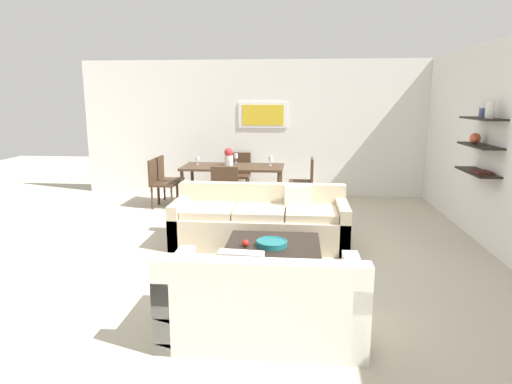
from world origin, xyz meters
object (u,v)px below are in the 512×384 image
object	(u,v)px
dining_table	(233,170)
wine_glass_head	(236,156)
sofa_beige	(261,223)
dining_chair_left_far	(166,176)
decorative_bowl	(272,243)
dining_chair_head	(239,172)
dining_chair_left_near	(159,180)
coffee_table	(273,260)
centerpiece_vase	(229,156)
loveseat_white	(263,302)
wine_glass_foot	(230,163)
dining_chair_right_far	(305,178)
wine_glass_left_far	(197,159)
dining_chair_foot	(226,188)
apple_on_coffee_table	(246,243)
wine_glass_right_far	(271,159)

from	to	relation	value
dining_table	wine_glass_head	xyz separation A→B (m)	(-0.00, 0.38, 0.20)
sofa_beige	dining_chair_left_far	xyz separation A→B (m)	(-2.00, 2.31, 0.21)
decorative_bowl	dining_chair_head	distance (m)	4.27
dining_table	dining_chair_left_near	world-z (taller)	dining_chair_left_near
coffee_table	dining_chair_head	bearing A→B (deg)	102.56
dining_chair_left_far	centerpiece_vase	world-z (taller)	centerpiece_vase
decorative_bowl	dining_chair_left_far	distance (m)	4.17
loveseat_white	wine_glass_foot	size ratio (longest dim) A/B	10.39
dining_chair_right_far	dining_chair_left_near	bearing A→B (deg)	-171.43
decorative_bowl	wine_glass_left_far	distance (m)	3.81
wine_glass_left_far	dining_chair_foot	bearing A→B (deg)	-54.70
apple_on_coffee_table	decorative_bowl	bearing A→B (deg)	8.57
wine_glass_foot	wine_glass_left_far	bearing A→B (deg)	144.09
coffee_table	decorative_bowl	bearing A→B (deg)	-97.73
dining_chair_left_near	dining_chair_right_far	size ratio (longest dim) A/B	1.00
loveseat_white	centerpiece_vase	xyz separation A→B (m)	(-0.98, 4.56, 0.62)
wine_glass_foot	apple_on_coffee_table	bearing A→B (deg)	-78.25
dining_chair_left_far	wine_glass_foot	world-z (taller)	wine_glass_foot
coffee_table	apple_on_coffee_table	size ratio (longest dim) A/B	13.20
wine_glass_foot	centerpiece_vase	world-z (taller)	centerpiece_vase
dining_chair_left_far	centerpiece_vase	bearing A→B (deg)	-6.56
wine_glass_left_far	wine_glass_head	xyz separation A→B (m)	(0.68, 0.27, 0.02)
dining_table	dining_chair_left_far	size ratio (longest dim) A/B	2.08
sofa_beige	dining_chair_right_far	world-z (taller)	dining_chair_right_far
dining_table	dining_chair_foot	xyz separation A→B (m)	(0.00, -0.85, -0.17)
wine_glass_right_far	decorative_bowl	bearing A→B (deg)	-86.24
decorative_bowl	dining_chair_head	world-z (taller)	dining_chair_head
wine_glass_left_far	wine_glass_head	size ratio (longest dim) A/B	0.85
loveseat_white	wine_glass_foot	world-z (taller)	wine_glass_foot
dining_chair_left_far	dining_chair_head	world-z (taller)	same
loveseat_white	dining_chair_left_far	distance (m)	5.21
loveseat_white	decorative_bowl	world-z (taller)	loveseat_white
decorative_bowl	dining_chair_foot	bearing A→B (deg)	110.04
decorative_bowl	dining_chair_head	xyz separation A→B (m)	(-0.90, 4.18, 0.09)
dining_table	centerpiece_vase	xyz separation A→B (m)	(-0.08, 0.06, 0.24)
dining_chair_head	wine_glass_head	bearing A→B (deg)	-90.00
dining_chair_foot	wine_glass_head	xyz separation A→B (m)	(-0.00, 1.23, 0.37)
loveseat_white	dining_chair_head	distance (m)	5.43
dining_chair_foot	dining_chair_left_far	size ratio (longest dim) A/B	1.00
sofa_beige	wine_glass_right_far	world-z (taller)	wine_glass_right_far
dining_chair_left_near	centerpiece_vase	size ratio (longest dim) A/B	2.72
dining_chair_left_far	dining_chair_head	size ratio (longest dim) A/B	1.00
apple_on_coffee_table	wine_glass_right_far	size ratio (longest dim) A/B	0.44
dining_chair_left_near	dining_chair_left_far	bearing A→B (deg)	90.00
wine_glass_head	centerpiece_vase	distance (m)	0.34
apple_on_coffee_table	wine_glass_left_far	world-z (taller)	wine_glass_left_far
dining_chair_foot	wine_glass_left_far	world-z (taller)	wine_glass_left_far
dining_chair_head	dining_chair_right_far	world-z (taller)	same
sofa_beige	dining_chair_head	world-z (taller)	dining_chair_head
coffee_table	dining_chair_right_far	distance (m)	3.49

